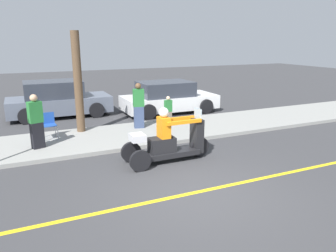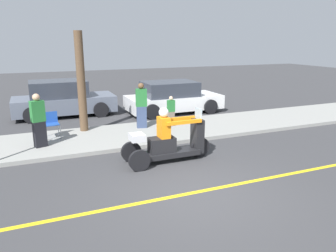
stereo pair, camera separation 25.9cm
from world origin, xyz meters
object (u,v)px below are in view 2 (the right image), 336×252
(spectator_near_curb, at_px, (171,112))
(folding_chair_curbside, at_px, (51,122))
(parked_car_lot_far, at_px, (172,98))
(tree_trunk, at_px, (81,82))
(spectator_mid_group, at_px, (141,106))
(spectator_with_child, at_px, (39,122))
(parked_car_lot_center, at_px, (63,99))
(motorcycle_trike, at_px, (169,143))

(spectator_near_curb, distance_m, folding_chair_curbside, 4.14)
(parked_car_lot_far, height_order, tree_trunk, tree_trunk)
(folding_chair_curbside, bearing_deg, spectator_mid_group, 0.32)
(spectator_with_child, xyz_separation_m, parked_car_lot_far, (5.71, 3.36, -0.22))
(folding_chair_curbside, height_order, parked_car_lot_center, parked_car_lot_center)
(spectator_mid_group, relative_size, spectator_near_curb, 1.46)
(spectator_near_curb, height_order, parked_car_lot_center, parked_car_lot_center)
(folding_chair_curbside, bearing_deg, spectator_with_child, -112.71)
(spectator_near_curb, distance_m, parked_car_lot_center, 5.14)
(parked_car_lot_far, relative_size, tree_trunk, 1.25)
(spectator_with_child, relative_size, tree_trunk, 0.47)
(parked_car_lot_far, bearing_deg, spectator_with_child, -149.48)
(motorcycle_trike, bearing_deg, tree_trunk, 115.17)
(tree_trunk, bearing_deg, motorcycle_trike, -64.83)
(spectator_with_child, height_order, parked_car_lot_center, spectator_with_child)
(parked_car_lot_far, bearing_deg, spectator_near_curb, -114.33)
(motorcycle_trike, height_order, folding_chair_curbside, motorcycle_trike)
(spectator_near_curb, xyz_separation_m, parked_car_lot_far, (1.19, 2.63, 0.01))
(spectator_near_curb, relative_size, parked_car_lot_center, 0.26)
(spectator_with_child, relative_size, parked_car_lot_far, 0.38)
(spectator_mid_group, height_order, parked_car_lot_center, spectator_mid_group)
(spectator_near_curb, bearing_deg, tree_trunk, 168.94)
(parked_car_lot_far, distance_m, tree_trunk, 4.84)
(spectator_mid_group, relative_size, spectator_with_child, 1.02)
(spectator_with_child, relative_size, parked_car_lot_center, 0.38)
(spectator_mid_group, xyz_separation_m, folding_chair_curbside, (-3.07, -0.02, -0.27))
(spectator_with_child, xyz_separation_m, folding_chair_curbside, (0.38, 0.92, -0.26))
(motorcycle_trike, xyz_separation_m, folding_chair_curbside, (-2.78, 3.20, 0.10))
(parked_car_lot_center, bearing_deg, motorcycle_trike, -73.11)
(spectator_with_child, distance_m, folding_chair_curbside, 1.03)
(spectator_with_child, bearing_deg, motorcycle_trike, -35.73)
(folding_chair_curbside, distance_m, parked_car_lot_center, 3.71)
(folding_chair_curbside, bearing_deg, parked_car_lot_far, 24.68)
(spectator_mid_group, xyz_separation_m, spectator_near_curb, (1.06, -0.20, -0.25))
(spectator_near_curb, bearing_deg, spectator_with_child, -170.73)
(motorcycle_trike, relative_size, tree_trunk, 0.73)
(spectator_mid_group, distance_m, tree_trunk, 2.22)
(parked_car_lot_far, bearing_deg, folding_chair_curbside, -155.32)
(spectator_mid_group, relative_size, folding_chair_curbside, 1.97)
(spectator_with_child, height_order, tree_trunk, tree_trunk)
(spectator_with_child, xyz_separation_m, spectator_near_curb, (4.52, 0.74, -0.23))
(spectator_mid_group, bearing_deg, folding_chair_curbside, -179.68)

